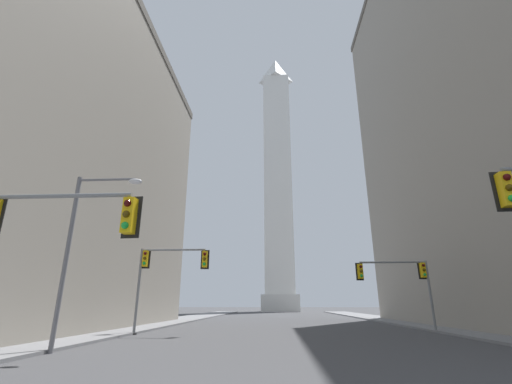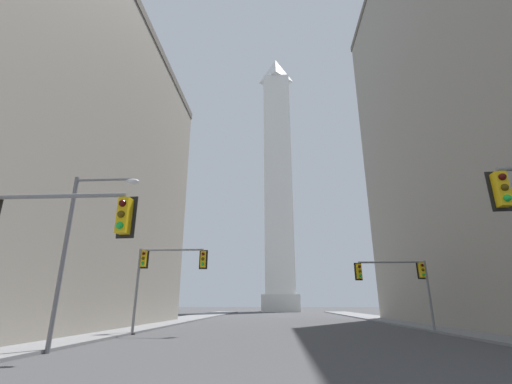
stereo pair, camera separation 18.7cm
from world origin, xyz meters
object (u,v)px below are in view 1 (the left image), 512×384
(obelisk, at_px, (278,174))
(traffic_light_near_left, at_px, (32,232))
(street_lamp, at_px, (81,237))
(traffic_light_mid_right, at_px, (403,277))
(traffic_light_mid_left, at_px, (163,268))

(obelisk, relative_size, traffic_light_near_left, 14.36)
(traffic_light_near_left, bearing_deg, street_lamp, 105.46)
(traffic_light_mid_right, relative_size, traffic_light_mid_left, 0.97)
(traffic_light_mid_right, distance_m, street_lamp, 22.09)
(obelisk, bearing_deg, traffic_light_mid_left, -97.37)
(obelisk, distance_m, traffic_light_mid_left, 74.93)
(traffic_light_mid_left, relative_size, traffic_light_near_left, 1.07)
(traffic_light_mid_right, height_order, traffic_light_mid_left, traffic_light_mid_left)
(traffic_light_near_left, height_order, street_lamp, street_lamp)
(traffic_light_mid_right, height_order, traffic_light_near_left, traffic_light_near_left)
(traffic_light_mid_right, bearing_deg, traffic_light_mid_left, -168.81)
(traffic_light_mid_right, distance_m, traffic_light_near_left, 24.21)
(obelisk, height_order, traffic_light_mid_right, obelisk)
(obelisk, bearing_deg, traffic_light_mid_right, -82.23)
(traffic_light_mid_right, xyz_separation_m, traffic_light_near_left, (-16.96, -17.27, 0.15))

